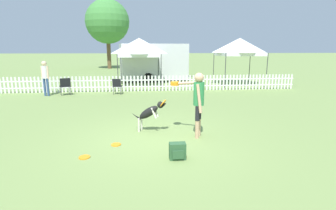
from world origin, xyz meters
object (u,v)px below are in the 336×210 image
Objects in this scene: folding_chair_center at (117,85)px; tree_left_grove at (107,22)px; handler_person at (197,97)px; frisbee_near_dog at (85,157)px; spectator_standing at (45,75)px; folding_chair_blue_left at (65,85)px; canopy_tent_secondary at (240,47)px; leaping_dog at (150,112)px; canopy_tent_main at (139,48)px; frisbee_midfield at (116,145)px; backpack_on_grass at (178,151)px; frisbee_near_handler at (181,156)px; equipment_trailer at (153,62)px.

tree_left_grove is (-2.47, 17.97, 4.80)m from folding_chair_center.
frisbee_near_dog is at bearing 136.82° from handler_person.
folding_chair_blue_left is at bearing -157.70° from spectator_standing.
canopy_tent_secondary reaches higher than frisbee_near_dog.
leaping_dog is at bearing 110.33° from folding_chair_center.
canopy_tent_main is at bearing -76.13° from tree_left_grove.
folding_chair_blue_left is at bearing 113.42° from frisbee_midfield.
leaping_dog reaches higher than frisbee_midfield.
backpack_on_grass reaches higher than frisbee_near_dog.
frisbee_midfield is 7.44m from folding_chair_center.
frisbee_near_handler is 1.00× the size of frisbee_near_dog.
frisbee_near_handler is at bearing 179.26° from handler_person.
backpack_on_grass is at bearing -116.12° from canopy_tent_secondary.
canopy_tent_secondary is at bearing 56.06° from frisbee_midfield.
frisbee_near_dog is at bearing 131.23° from spectator_standing.
canopy_tent_main is 0.53× the size of equipment_trailer.
frisbee_near_handler is 0.30× the size of folding_chair_center.
backpack_on_grass is at bearing -85.85° from canopy_tent_main.
tree_left_grove reaches higher than spectator_standing.
frisbee_near_handler is 27.17m from tree_left_grove.
frisbee_near_handler is at bearing -4.56° from frisbee_near_dog.
spectator_standing is at bearing 119.30° from frisbee_midfield.
folding_chair_center is (-2.10, 8.28, 0.48)m from frisbee_near_handler.
backpack_on_grass is at bearing 177.75° from handler_person.
canopy_tent_secondary is at bearing 55.56° from frisbee_near_dog.
backpack_on_grass is 8.62m from folding_chair_center.
equipment_trailer is (2.14, 5.70, 0.91)m from folding_chair_center.
folding_chair_blue_left is 0.51× the size of spectator_standing.
frisbee_near_dog is at bearing 172.50° from backpack_on_grass.
tree_left_grove is (-3.07, 25.37, 5.28)m from frisbee_midfield.
leaping_dog is 4.24× the size of frisbee_near_handler.
canopy_tent_main reaches higher than frisbee_near_dog.
equipment_trailer reaches higher than backpack_on_grass.
frisbee_near_handler is 2.13m from frisbee_near_dog.
backpack_on_grass is (0.52, -1.93, -0.42)m from leaping_dog.
canopy_tent_main is (1.16, 3.29, 1.90)m from folding_chair_center.
canopy_tent_secondary is at bearing 171.25° from leaping_dog.
canopy_tent_secondary is at bearing 64.06° from frisbee_near_handler.
backpack_on_grass is at bearing -7.50° from frisbee_near_dog.
spectator_standing is (-3.48, 8.02, 1.05)m from frisbee_near_dog.
equipment_trailer is at bearing 89.44° from backpack_on_grass.
frisbee_midfield is at bearing 101.96° from folding_chair_center.
leaping_dog reaches higher than folding_chair_blue_left.
frisbee_midfield is at bearing 125.59° from handler_person.
frisbee_midfield is 13.26m from equipment_trailer.
handler_person is 7.12× the size of frisbee_near_handler.
frisbee_near_handler is at bearing 111.55° from folding_chair_center.
tree_left_grove is at bearing 99.63° from backpack_on_grass.
spectator_standing is (-11.06, -3.02, -1.37)m from canopy_tent_secondary.
canopy_tent_main is (1.18, 11.40, 2.39)m from frisbee_near_dog.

